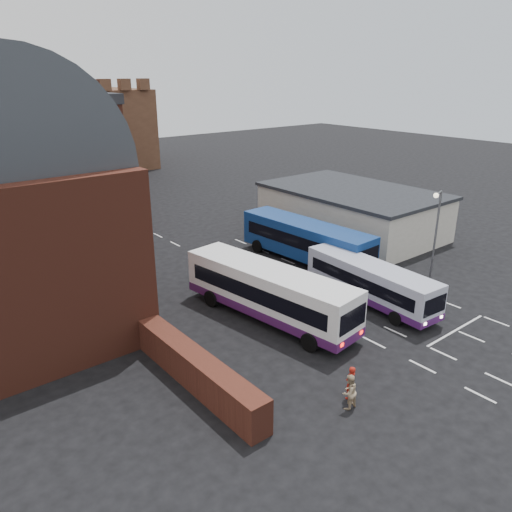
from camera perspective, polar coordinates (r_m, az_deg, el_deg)
ground at (r=30.37m, az=12.13°, el=-9.05°), size 180.00×180.00×0.00m
forecourt_wall at (r=25.24m, az=-6.71°, el=-12.91°), size 1.20×10.00×1.80m
cream_building at (r=48.66m, az=10.85°, el=5.13°), size 10.40×16.40×4.25m
brick_terrace at (r=64.54m, az=-25.51°, el=10.31°), size 22.00×10.00×11.00m
castle_keep at (r=86.87m, az=-21.26°, el=13.37°), size 22.00×22.00×12.00m
bus_white_outbound at (r=30.99m, az=1.50°, el=-3.86°), size 4.33×12.47×3.33m
bus_white_inbound at (r=34.12m, az=12.95°, el=-2.69°), size 3.02×10.16×2.74m
bus_blue at (r=40.40m, az=5.73°, el=1.93°), size 3.53×12.24×3.30m
bus_red_double at (r=55.11m, az=-16.93°, el=6.83°), size 4.02×12.25×4.81m
street_lamp at (r=35.67m, az=19.77°, el=2.51°), size 1.45×0.61×7.40m
pedestrian_red at (r=24.75m, az=10.74°, el=-14.03°), size 0.64×0.44×1.72m
pedestrian_beige at (r=24.11m, az=10.59°, el=-15.01°), size 0.86×0.68×1.74m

